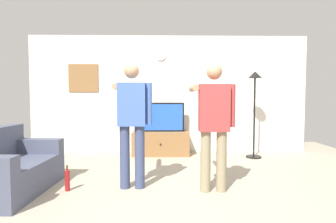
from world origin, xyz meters
The scene contains 11 objects.
ground_plane centered at (0.00, 0.00, 0.00)m, with size 8.40×8.40×0.00m, color #9E937F.
back_wall centered at (0.00, 2.95, 1.35)m, with size 6.40×0.10×2.70m, color silver.
tv_stand centered at (-0.19, 2.60, 0.26)m, with size 1.25×0.53×0.52m.
television centered at (-0.19, 2.65, 0.84)m, with size 1.05×0.07×0.65m.
wall_clock centered at (-0.19, 2.89, 2.25)m, with size 0.25×0.25×0.03m, color white.
framed_picture centered at (-1.97, 2.90, 1.73)m, with size 0.67×0.04×0.63m, color olive.
floor_lamp centered at (1.80, 2.29, 1.31)m, with size 0.32×0.32×1.83m.
person_standing_nearer_lamp centered at (-0.58, 0.44, 1.00)m, with size 0.56×0.78×1.77m.
person_standing_nearer_couch centered at (0.55, 0.29, 0.98)m, with size 0.58×0.78×1.74m.
side_couch centered at (-2.25, 0.26, 0.32)m, with size 0.91×1.46×0.87m.
beverage_bottle centered at (-1.47, 0.33, 0.15)m, with size 0.07×0.07×0.36m.
Camera 1 is at (-0.15, -3.37, 1.31)m, focal length 28.84 mm.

